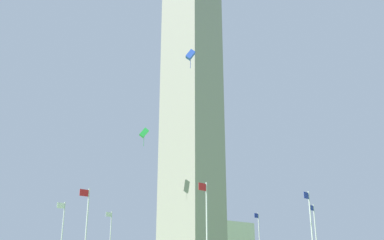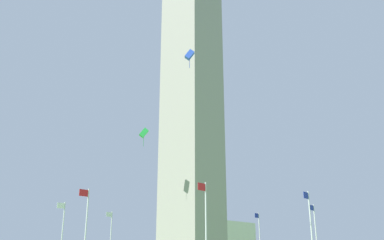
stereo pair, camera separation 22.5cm
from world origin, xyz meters
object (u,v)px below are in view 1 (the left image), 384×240
Objects in this scene: flagpole_se at (316,235)px; flagpole_e at (311,229)px; flagpole_nw at (62,234)px; kite_blue_box at (190,55)px; flagpole_ne at (206,226)px; flagpole_sw at (184,239)px; flagpole_n at (86,228)px; flagpole_s at (259,238)px; flagpole_w at (110,238)px; obelisk_monument at (192,60)px; kite_green_box at (144,133)px.

flagpole_e is at bearing 22.50° from flagpole_se.
flagpole_nw is 4.55× the size of kite_blue_box.
flagpole_ne and flagpole_se have the same top height.
kite_blue_box is (24.61, 0.76, 14.70)m from flagpole_se.
flagpole_sw is 36.36m from kite_blue_box.
flagpole_n is 11.69m from flagpole_ne.
flagpole_se is at bearing 180.00° from flagpole_ne.
flagpole_w is at bearing -45.00° from flagpole_s.
flagpole_sw is at bearing -112.50° from flagpole_e.
flagpole_nw is at bearing -44.84° from obelisk_monument.
flagpole_se is 28.68m from kite_blue_box.
flagpole_ne is 28.23m from flagpole_w.
flagpole_e is 11.69m from flagpole_se.
obelisk_monument is 25.88× the size of kite_green_box.
flagpole_se is 11.69m from flagpole_s.
flagpole_n and flagpole_ne have the same top height.
flagpole_s is (-15.28, -15.28, 0.00)m from flagpole_e.
obelisk_monument is 27.74m from flagpole_se.
kite_green_box reaches higher than flagpole_sw.
kite_green_box is (-2.34, 10.92, 10.77)m from flagpole_nw.
flagpole_e and flagpole_w have the same top height.
flagpole_e is at bearing 135.00° from flagpole_n.
kite_blue_box reaches higher than flagpole_ne.
flagpole_n is at bearing 45.00° from flagpole_w.
kite_green_box reaches higher than flagpole_ne.
flagpole_ne is 21.61m from flagpole_nw.
flagpole_n is 1.00× the size of flagpole_ne.
obelisk_monument is 6.78× the size of flagpole_w.
obelisk_monument is 6.78× the size of flagpole_ne.
flagpole_nw is (-0.00, -21.61, 0.00)m from flagpole_ne.
kite_green_box is (19.27, 10.92, 10.77)m from flagpole_sw.
flagpole_ne and flagpole_s have the same top height.
flagpole_s is at bearing -112.50° from flagpole_se.
flagpole_e is 20.51m from kite_blue_box.
flagpole_e is at bearing 90.00° from flagpole_w.
flagpole_n is 21.61m from flagpole_w.
kite_green_box is at bearing 178.99° from flagpole_n.
kite_blue_box reaches higher than flagpole_s.
kite_green_box is (8.46, -15.16, 10.77)m from flagpole_e.
flagpole_sw is 21.61m from flagpole_nw.
obelisk_monument is 30.85× the size of kite_blue_box.
kite_green_box reaches higher than flagpole_s.
flagpole_n is 1.00× the size of flagpole_sw.
flagpole_ne is at bearing -22.50° from flagpole_e.
flagpole_nw is at bearing -77.91° from kite_green_box.
kite_blue_box is (13.81, 26.84, 14.70)m from flagpole_w.
flagpole_w is 3.82× the size of kite_green_box.
flagpole_e is 1.00× the size of flagpole_sw.
kite_green_box is (19.27, -10.68, 10.77)m from flagpole_se.
flagpole_e is at bearing 67.50° from flagpole_sw.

